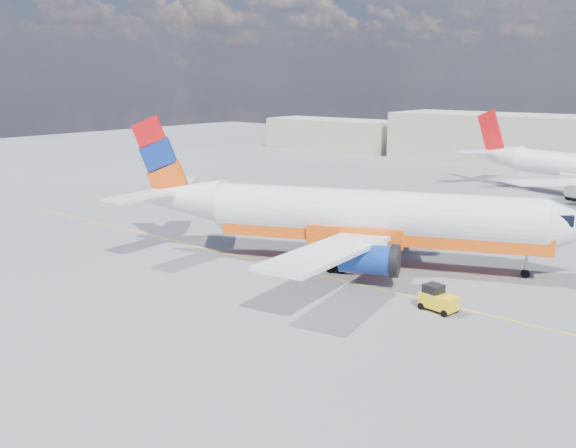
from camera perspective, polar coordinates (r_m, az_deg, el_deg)
The scene contains 6 objects.
ground at distance 46.26m, azimuth -2.43°, elevation -4.71°, with size 240.00×240.00×0.00m, color #5B5B5F.
taxi_line at distance 48.44m, azimuth -0.07°, elevation -3.88°, with size 70.00×0.15×0.01m, color yellow.
terminal_annex at distance 129.05m, azimuth 3.93°, elevation 7.95°, with size 26.00×10.00×6.00m, color #B6AF9D.
main_jet at distance 48.65m, azimuth 6.26°, elevation 0.62°, with size 36.26×27.35×11.13m.
gse_tug at distance 40.54m, azimuth 13.18°, elevation -6.50°, with size 2.42×1.73×1.59m.
traffic_cone at distance 46.14m, azimuth 0.32°, elevation -4.37°, with size 0.43×0.43×0.60m.
Camera 1 is at (29.40, -32.88, 13.95)m, focal length 40.00 mm.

